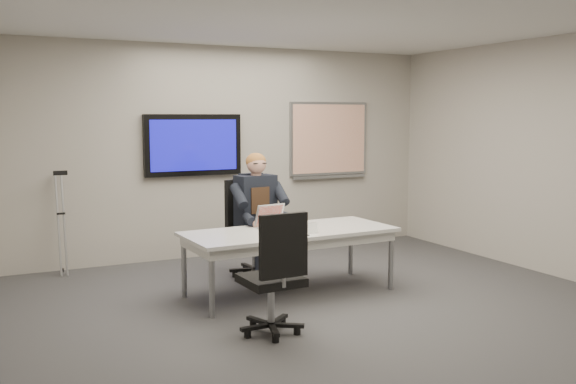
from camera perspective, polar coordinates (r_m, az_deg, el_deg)
name	(u,v)px	position (r m, az deg, el deg)	size (l,w,h in m)	color
floor	(342,314)	(6.26, 4.80, -10.72)	(6.00, 6.00, 0.02)	#353538
ceiling	(345,13)	(6.04, 5.07, 15.53)	(6.00, 6.00, 0.02)	silver
wall_back	(228,152)	(8.69, -5.37, 3.60)	(6.00, 0.02, 2.80)	#A9A399
wall_right	(570,158)	(7.96, 23.77, 2.76)	(0.02, 6.00, 2.80)	#A9A399
conference_table	(290,237)	(6.77, 0.15, -4.04)	(2.26, 1.01, 0.69)	silver
tv_display	(193,145)	(8.47, -8.42, 4.15)	(1.30, 0.09, 0.80)	black
whiteboard	(329,140)	(9.32, 3.66, 4.63)	(1.25, 0.08, 1.10)	gray
office_chair_far	(252,246)	(7.60, -3.25, -4.80)	(0.71, 0.71, 1.14)	black
office_chair_near	(274,297)	(5.56, -1.29, -9.30)	(0.54, 0.54, 1.08)	black
seated_person	(262,230)	(7.32, -2.30, -3.38)	(0.48, 0.82, 1.46)	#1E2332
crutch	(61,221)	(8.05, -19.52, -2.46)	(0.17, 0.32, 1.28)	#AEB1B6
laptop	(273,222)	(6.88, -1.32, -2.69)	(0.38, 0.38, 0.25)	#B0B0B2
name_tent	(304,228)	(6.58, 1.40, -3.20)	(0.27, 0.07, 0.11)	white
pen	(304,234)	(6.48, 1.45, -3.78)	(0.01, 0.01, 0.14)	black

